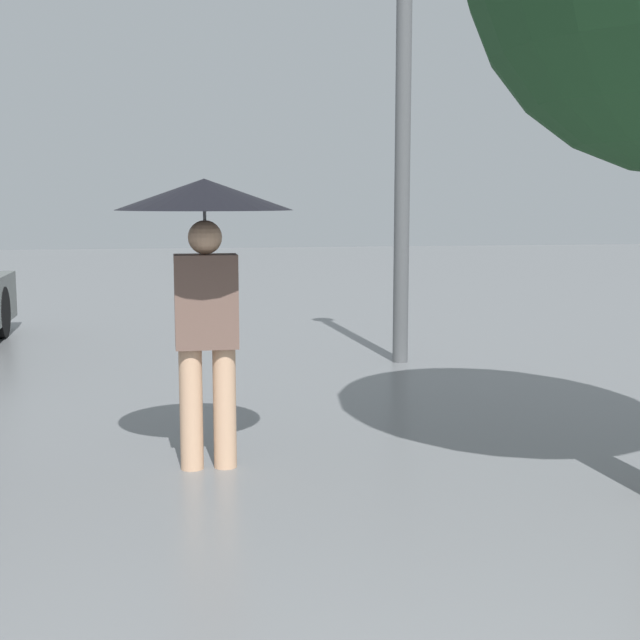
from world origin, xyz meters
TOP-DOWN VIEW (x-y plane):
  - pedestrian at (-0.14, 4.59)m, footprint 1.07×1.07m
  - street_lamp at (1.98, 7.93)m, footprint 0.30×0.30m

SIDE VIEW (x-z plane):
  - pedestrian at x=-0.14m, z-range 0.56..2.35m
  - street_lamp at x=1.98m, z-range 0.33..4.66m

